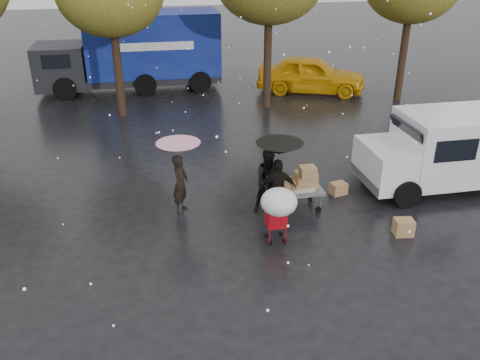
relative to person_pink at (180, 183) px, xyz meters
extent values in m
plane|color=black|center=(1.86, -1.66, -0.79)|extent=(90.00, 90.00, 0.00)
imported|color=black|center=(0.00, 0.00, 0.00)|extent=(0.59, 0.69, 1.59)
imported|color=black|center=(2.28, -0.44, 0.08)|extent=(0.85, 0.67, 1.74)
imported|color=black|center=(2.39, -0.85, 0.02)|extent=(0.98, 0.47, 1.63)
cylinder|color=#4C4C4C|center=(0.00, 0.00, 0.10)|extent=(0.02, 0.02, 1.78)
cone|color=pink|center=(0.00, 0.00, 0.99)|extent=(1.12, 1.12, 0.30)
sphere|color=#4C4C4C|center=(0.00, 0.00, 1.02)|extent=(0.06, 0.06, 0.06)
cylinder|color=#4C4C4C|center=(2.39, -0.85, 0.17)|extent=(0.02, 0.02, 1.93)
cone|color=black|center=(2.39, -0.85, 1.13)|extent=(1.17, 1.17, 0.30)
sphere|color=#4C4C4C|center=(2.39, -0.85, 1.16)|extent=(0.06, 0.06, 0.06)
cube|color=slate|center=(2.93, -0.48, -0.24)|extent=(1.50, 0.80, 0.08)
cylinder|color=slate|center=(2.18, -0.48, 0.01)|extent=(0.04, 0.04, 0.60)
cube|color=olive|center=(3.28, -0.38, 0.00)|extent=(0.55, 0.45, 0.40)
cube|color=olive|center=(2.63, -0.58, -0.03)|extent=(0.45, 0.40, 0.35)
cube|color=olive|center=(3.23, -0.63, 0.34)|extent=(0.40, 0.35, 0.28)
cube|color=tan|center=(2.98, -0.48, -0.14)|extent=(0.90, 0.55, 0.12)
cylinder|color=black|center=(2.33, -0.80, -0.71)|extent=(0.16, 0.05, 0.16)
cylinder|color=black|center=(2.33, -0.16, -0.71)|extent=(0.16, 0.05, 0.16)
cylinder|color=black|center=(3.53, -0.80, -0.71)|extent=(0.16, 0.05, 0.16)
cylinder|color=black|center=(3.53, -0.16, -0.71)|extent=(0.16, 0.05, 0.16)
cube|color=#B40A14|center=(2.07, -1.92, -0.14)|extent=(0.47, 0.41, 0.45)
cylinder|color=#B40A14|center=(2.07, -2.11, 0.23)|extent=(0.42, 0.02, 0.02)
cylinder|color=#4C4C4C|center=(2.07, -2.11, 0.16)|extent=(0.02, 0.02, 0.60)
ellipsoid|color=white|center=(2.07, -2.11, 0.36)|extent=(0.84, 0.84, 0.63)
cylinder|color=black|center=(1.89, -2.08, -0.73)|extent=(0.12, 0.04, 0.12)
cylinder|color=black|center=(1.89, -1.76, -0.73)|extent=(0.12, 0.04, 0.12)
cylinder|color=black|center=(2.25, -2.08, -0.73)|extent=(0.12, 0.04, 0.12)
cylinder|color=black|center=(2.25, -1.76, -0.73)|extent=(0.12, 0.04, 0.12)
cube|color=white|center=(8.13, 0.02, 0.46)|extent=(3.80, 2.00, 1.90)
cube|color=white|center=(5.73, 0.02, 0.06)|extent=(1.20, 1.95, 1.10)
cube|color=black|center=(6.28, 0.02, 0.91)|extent=(0.37, 1.70, 0.67)
cube|color=slate|center=(5.18, 0.02, -0.34)|extent=(0.12, 1.90, 0.25)
cylinder|color=black|center=(5.93, -0.93, -0.41)|extent=(0.76, 0.28, 0.76)
cylinder|color=black|center=(5.93, 0.97, -0.41)|extent=(0.76, 0.28, 0.76)
cylinder|color=black|center=(9.23, 0.97, -0.41)|extent=(0.76, 0.28, 0.76)
cube|color=navy|center=(-0.12, 12.22, 1.31)|extent=(6.00, 2.50, 2.80)
cube|color=black|center=(-4.32, 12.22, 0.46)|extent=(2.20, 2.40, 1.90)
cube|color=black|center=(-1.12, 12.22, -0.24)|extent=(8.00, 2.30, 0.35)
cube|color=white|center=(-0.12, 10.96, 1.41)|extent=(3.50, 0.03, 0.35)
cylinder|color=black|center=(-4.12, 11.07, -0.29)|extent=(1.00, 0.30, 1.00)
cylinder|color=black|center=(-4.12, 13.37, -0.29)|extent=(1.00, 0.30, 1.00)
cylinder|color=black|center=(1.88, 11.07, -0.29)|extent=(1.00, 0.30, 1.00)
cylinder|color=black|center=(1.88, 13.37, -0.29)|extent=(1.00, 0.30, 1.00)
cube|color=olive|center=(5.19, -2.25, -0.59)|extent=(0.50, 0.42, 0.41)
cube|color=olive|center=(4.43, 0.11, -0.63)|extent=(0.49, 0.42, 0.33)
imported|color=#DD9B0B|center=(6.89, 10.13, 0.04)|extent=(5.29, 3.64, 1.67)
cylinder|color=black|center=(-1.64, 8.34, 1.45)|extent=(0.32, 0.32, 4.48)
cylinder|color=black|center=(4.36, 8.34, 1.66)|extent=(0.32, 0.32, 4.90)
cylinder|color=black|center=(10.36, 8.34, 1.52)|extent=(0.32, 0.32, 4.62)
camera|label=1|loc=(-0.75, -11.89, 5.82)|focal=38.00mm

